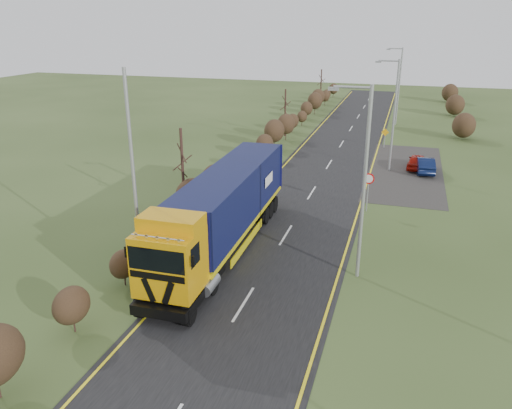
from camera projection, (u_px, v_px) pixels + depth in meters
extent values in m
plane|color=#31421C|center=(268.00, 265.00, 26.04)|extent=(160.00, 160.00, 0.00)
cube|color=black|center=(306.00, 202.00, 35.00)|extent=(8.00, 120.00, 0.02)
cube|color=#2C2A27|center=(405.00, 171.00, 42.18)|extent=(6.00, 18.00, 0.02)
cube|color=yellow|center=(256.00, 196.00, 36.01)|extent=(0.12, 116.00, 0.01)
cube|color=yellow|center=(359.00, 207.00, 33.98)|extent=(0.12, 116.00, 0.01)
cube|color=silver|center=(243.00, 304.00, 22.45)|extent=(0.12, 3.00, 0.01)
cube|color=silver|center=(286.00, 235.00, 29.62)|extent=(0.12, 3.00, 0.01)
cube|color=silver|center=(312.00, 193.00, 36.79)|extent=(0.12, 3.00, 0.01)
cube|color=silver|center=(329.00, 164.00, 43.95)|extent=(0.12, 3.00, 0.01)
cube|color=silver|center=(342.00, 144.00, 51.12)|extent=(0.12, 3.00, 0.01)
cube|color=silver|center=(351.00, 128.00, 58.29)|extent=(0.12, 3.00, 0.01)
cube|color=silver|center=(358.00, 116.00, 65.45)|extent=(0.12, 3.00, 0.01)
cube|color=silver|center=(364.00, 107.00, 72.62)|extent=(0.12, 3.00, 0.01)
cube|color=silver|center=(369.00, 99.00, 79.79)|extent=(0.12, 3.00, 0.01)
ellipsoid|color=#312115|center=(71.00, 305.00, 20.07)|extent=(1.34, 1.74, 1.54)
ellipsoid|color=#312115|center=(123.00, 264.00, 23.71)|extent=(1.21, 1.57, 1.39)
ellipsoid|color=#312115|center=(162.00, 226.00, 27.17)|extent=(1.58, 2.06, 1.82)
ellipsoid|color=#312115|center=(192.00, 196.00, 30.62)|extent=(1.96, 2.55, 2.25)
ellipsoid|color=#312115|center=(215.00, 179.00, 34.26)|extent=(1.83, 2.38, 2.10)
ellipsoid|color=#312115|center=(235.00, 170.00, 37.98)|extent=(1.37, 1.78, 1.57)
ellipsoid|color=#312115|center=(250.00, 158.00, 41.64)|extent=(1.20, 1.56, 1.38)
ellipsoid|color=#312115|center=(265.00, 144.00, 45.07)|extent=(1.55, 2.02, 1.78)
ellipsoid|color=#312115|center=(274.00, 131.00, 48.57)|extent=(1.95, 2.53, 2.24)
ellipsoid|color=#312115|center=(286.00, 124.00, 52.13)|extent=(1.85, 2.41, 2.13)
ellipsoid|color=#312115|center=(292.00, 121.00, 55.93)|extent=(1.40, 1.81, 1.61)
ellipsoid|color=#312115|center=(302.00, 116.00, 59.51)|extent=(1.19, 1.55, 1.37)
ellipsoid|color=#312115|center=(307.00, 108.00, 63.06)|extent=(1.52, 1.97, 1.75)
ellipsoid|color=#312115|center=(315.00, 101.00, 66.43)|extent=(1.93, 2.51, 2.22)
ellipsoid|color=#312115|center=(318.00, 97.00, 70.12)|extent=(1.88, 2.44, 2.16)
ellipsoid|color=#312115|center=(325.00, 96.00, 73.76)|extent=(1.43, 1.85, 1.64)
ellipsoid|color=#312115|center=(327.00, 94.00, 77.52)|extent=(1.19, 1.55, 1.37)
ellipsoid|color=#312115|center=(333.00, 89.00, 80.90)|extent=(1.49, 1.93, 1.71)
cylinder|color=#37221B|center=(183.00, 177.00, 30.35)|extent=(0.18, 0.18, 6.05)
cylinder|color=#37221B|center=(285.00, 113.00, 53.82)|extent=(0.18, 0.18, 5.06)
cylinder|color=#37221B|center=(321.00, 87.00, 73.51)|extent=(0.18, 0.18, 5.15)
cube|color=black|center=(181.00, 286.00, 22.54)|extent=(2.60, 4.87, 0.47)
cube|color=#D09009|center=(170.00, 261.00, 21.09)|extent=(2.66, 2.35, 2.73)
cube|color=black|center=(161.00, 313.00, 20.77)|extent=(2.62, 0.17, 0.58)
cube|color=black|center=(149.00, 290.00, 20.46)|extent=(0.63, 0.03, 1.13)
cube|color=black|center=(168.00, 293.00, 20.22)|extent=(0.63, 0.03, 1.13)
cube|color=black|center=(156.00, 260.00, 19.87)|extent=(2.47, 0.10, 1.00)
cube|color=black|center=(157.00, 277.00, 20.10)|extent=(2.41, 0.07, 0.29)
cube|color=#D09009|center=(171.00, 222.00, 20.84)|extent=(2.65, 1.51, 0.59)
cylinder|color=silver|center=(157.00, 238.00, 19.78)|extent=(2.31, 0.10, 0.06)
cube|color=black|center=(126.00, 252.00, 20.48)|extent=(0.08, 0.12, 0.47)
cube|color=black|center=(193.00, 261.00, 19.66)|extent=(0.08, 0.12, 0.47)
cylinder|color=gray|center=(162.00, 277.00, 23.23)|extent=(0.61, 1.37, 0.59)
cylinder|color=gray|center=(210.00, 285.00, 22.57)|extent=(0.61, 1.37, 0.59)
cube|color=yellow|center=(232.00, 220.00, 28.46)|extent=(2.85, 13.26, 0.25)
cube|color=black|center=(231.00, 194.00, 27.91)|extent=(2.82, 12.84, 2.89)
cube|color=#111147|center=(263.00, 164.00, 33.66)|extent=(2.60, 0.10, 2.89)
cube|color=#111147|center=(183.00, 240.00, 22.16)|extent=(2.60, 0.10, 2.89)
cube|color=black|center=(253.00, 206.00, 32.24)|extent=(2.48, 3.82, 0.37)
cube|color=yellow|center=(204.00, 236.00, 28.12)|extent=(0.15, 5.77, 0.47)
cube|color=yellow|center=(247.00, 242.00, 27.42)|extent=(0.15, 5.77, 0.47)
cylinder|color=black|center=(142.00, 305.00, 21.41)|extent=(0.35, 1.10, 1.09)
cylinder|color=black|center=(189.00, 313.00, 20.80)|extent=(0.35, 1.10, 1.09)
cylinder|color=black|center=(169.00, 277.00, 23.76)|extent=(0.35, 1.10, 1.09)
cylinder|color=black|center=(212.00, 283.00, 23.15)|extent=(0.35, 1.10, 1.09)
cylinder|color=black|center=(232.00, 212.00, 31.75)|extent=(0.35, 1.10, 1.09)
cylinder|color=black|center=(265.00, 215.00, 31.14)|extent=(0.35, 1.10, 1.09)
cylinder|color=black|center=(237.00, 206.00, 32.69)|extent=(0.35, 1.10, 1.09)
cylinder|color=black|center=(269.00, 210.00, 32.08)|extent=(0.35, 1.10, 1.09)
cylinder|color=black|center=(242.00, 201.00, 33.63)|extent=(0.35, 1.10, 1.09)
cylinder|color=black|center=(274.00, 204.00, 33.02)|extent=(0.35, 1.10, 1.09)
imported|color=#A71108|center=(417.00, 162.00, 42.58)|extent=(1.81, 3.79, 1.25)
imported|color=#091336|center=(425.00, 165.00, 41.57)|extent=(1.71, 3.99, 1.28)
cylinder|color=#989B9D|center=(364.00, 187.00, 23.31)|extent=(0.18, 0.18, 9.41)
cylinder|color=#989B9D|center=(353.00, 87.00, 21.95)|extent=(1.67, 0.12, 0.12)
cube|color=#989B9D|center=(333.00, 89.00, 22.21)|extent=(0.47, 0.19, 0.15)
cylinder|color=#989B9D|center=(394.00, 117.00, 40.76)|extent=(0.18, 0.18, 9.10)
cylinder|color=#989B9D|center=(389.00, 61.00, 39.44)|extent=(1.62, 0.12, 0.12)
cube|color=#989B9D|center=(378.00, 62.00, 39.70)|extent=(0.46, 0.18, 0.14)
cylinder|color=#989B9D|center=(399.00, 87.00, 59.07)|extent=(0.18, 0.18, 8.98)
cylinder|color=#989B9D|center=(396.00, 49.00, 57.77)|extent=(1.60, 0.12, 0.12)
cube|color=#989B9D|center=(388.00, 49.00, 58.02)|extent=(0.45, 0.18, 0.14)
cylinder|color=#989B9D|center=(134.00, 185.00, 22.33)|extent=(0.16, 0.16, 10.22)
cylinder|color=#989B9D|center=(367.00, 195.00, 32.94)|extent=(0.08, 0.08, 2.29)
cylinder|color=red|center=(369.00, 179.00, 32.52)|extent=(0.73, 0.04, 0.73)
cylinder|color=white|center=(369.00, 179.00, 32.50)|extent=(0.55, 0.02, 0.55)
cylinder|color=#989B9D|center=(384.00, 141.00, 49.45)|extent=(0.08, 0.08, 1.47)
cube|color=#F0A60D|center=(385.00, 132.00, 49.12)|extent=(0.74, 0.04, 0.74)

